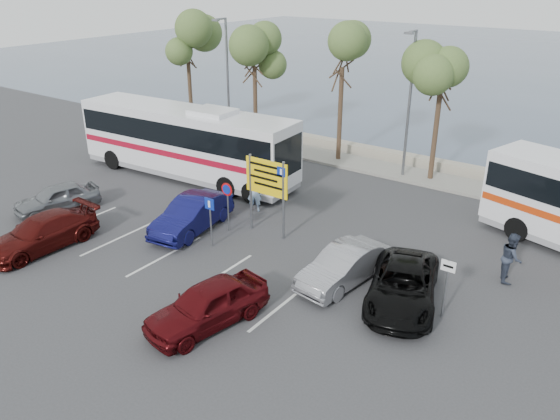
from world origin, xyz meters
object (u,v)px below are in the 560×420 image
Objects in this scene: direction_sign at (267,183)px; pedestrian_near at (254,193)px; pedestrian_far at (511,257)px; car_maroon at (42,233)px; street_lamp_left at (227,74)px; car_silver_b at (344,266)px; car_silver_a at (57,198)px; suv_black at (403,286)px; street_lamp_right at (409,98)px; coach_bus_left at (186,144)px; car_red at (207,305)px; car_blue at (192,214)px.

direction_sign reaches higher than pedestrian_near.
car_maroon is at bearing 97.97° from pedestrian_far.
street_lamp_left reaches higher than pedestrian_near.
car_silver_b is (11.90, 5.00, -0.00)m from car_maroon.
direction_sign reaches higher than car_silver_a.
car_silver_b is 2.21× the size of pedestrian_near.
street_lamp_left is 1.63× the size of car_maroon.
suv_black is 1.17× the size of car_silver_b.
street_lamp_right is 0.59× the size of coach_bus_left.
street_lamp_left is 15.24m from direction_sign.
street_lamp_right is 19.04m from car_silver_a.
car_red reaches higher than suv_black.
car_blue is at bearing -172.31° from car_silver_b.
car_blue reaches higher than car_silver_a.
car_silver_a is at bearing 139.32° from car_maroon.
direction_sign is at bearing 45.79° from car_maroon.
car_silver_a is at bearing -163.50° from car_silver_b.
coach_bus_left is (-10.13, -7.02, -2.65)m from street_lamp_right.
coach_bus_left reaches higher than direction_sign.
coach_bus_left is 3.37× the size of car_silver_a.
pedestrian_near is at bearing 65.04° from car_blue.
coach_bus_left is at bearing 92.83° from car_silver_a.
car_red is (5.50, -5.00, -0.02)m from car_blue.
coach_bus_left is at bearing 66.82° from pedestrian_far.
car_silver_a is (-11.93, -14.32, -3.91)m from street_lamp_right.
suv_black is at bearing 57.82° from car_red.
pedestrian_near is at bearing -43.93° from street_lamp_left.
coach_bus_left reaches higher than car_silver_b.
street_lamp_right is at bearing 34.73° from coach_bus_left.
car_maroon is 2.47× the size of pedestrian_far.
pedestrian_near reaches higher than car_silver_a.
car_silver_b is at bearing -19.12° from direction_sign.
pedestrian_far is at bearing 33.73° from car_silver_a.
coach_bus_left is 2.78× the size of car_maroon.
car_maroon is 19.15m from pedestrian_far.
car_silver_b is (2.40, 5.00, -0.04)m from car_red.
coach_bus_left is at bearing 98.50° from car_maroon.
car_maroon reaches higher than car_silver_a.
pedestrian_near reaches higher than car_blue.
coach_bus_left reaches higher than pedestrian_far.
car_silver_a is at bearing 179.38° from car_red.
car_silver_b reaches higher than car_silver_a.
car_blue is (-5.00, -12.02, -3.82)m from street_lamp_right.
street_lamp_right is 1.70× the size of car_blue.
coach_bus_left is 3.16× the size of car_silver_b.
street_lamp_right is 1.81× the size of car_red.
street_lamp_right reaches higher than car_silver_a.
direction_sign is at bearing -22.11° from coach_bus_left.
street_lamp_right is 13.57m from car_blue.
car_silver_b is at bearing 76.01° from car_red.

